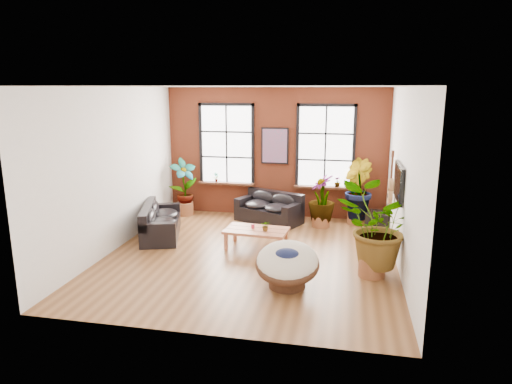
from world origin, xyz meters
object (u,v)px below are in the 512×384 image
at_px(sofa_back, 270,209).
at_px(coffee_table, 256,231).
at_px(sofa_left, 159,222).
at_px(papasan_chair, 287,264).

bearing_deg(sofa_back, coffee_table, -63.80).
relative_size(sofa_back, sofa_left, 0.91).
xyz_separation_m(sofa_back, papasan_chair, (0.99, -3.98, 0.08)).
relative_size(sofa_back, papasan_chair, 1.58).
bearing_deg(papasan_chair, sofa_left, 143.73).
height_order(sofa_back, papasan_chair, papasan_chair).
height_order(coffee_table, papasan_chair, papasan_chair).
height_order(sofa_back, sofa_left, sofa_back).
bearing_deg(sofa_left, coffee_table, -116.64).
bearing_deg(sofa_left, papasan_chair, -141.29).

